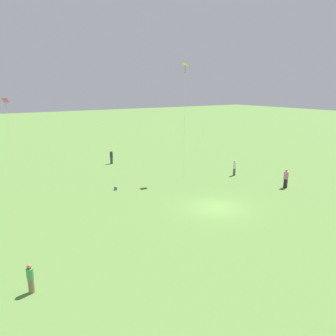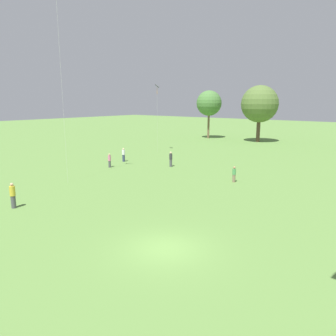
{
  "view_description": "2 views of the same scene",
  "coord_description": "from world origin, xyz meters",
  "px_view_note": "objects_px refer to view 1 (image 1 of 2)",
  "views": [
    {
      "loc": [
        -19.64,
        17.48,
        9.89
      ],
      "look_at": [
        -3.76,
        7.25,
        5.2
      ],
      "focal_mm": 35.0,
      "sensor_mm": 36.0,
      "label": 1
    },
    {
      "loc": [
        10.25,
        -12.59,
        7.74
      ],
      "look_at": [
        -3.62,
        4.73,
        3.17
      ],
      "focal_mm": 35.0,
      "sensor_mm": 36.0,
      "label": 2
    }
  ],
  "objects_px": {
    "picnic_bag_0": "(116,188)",
    "person_2": "(234,168)",
    "person_1": "(30,278)",
    "person_0": "(111,157)",
    "person_4": "(286,179)",
    "kite_1": "(6,103)",
    "kite_4": "(185,73)"
  },
  "relations": [
    {
      "from": "kite_4",
      "to": "picnic_bag_0",
      "type": "height_order",
      "value": "kite_4"
    },
    {
      "from": "person_1",
      "to": "person_4",
      "type": "height_order",
      "value": "person_4"
    },
    {
      "from": "picnic_bag_0",
      "to": "person_2",
      "type": "bearing_deg",
      "value": -99.56
    },
    {
      "from": "person_0",
      "to": "person_1",
      "type": "xyz_separation_m",
      "value": [
        -23.92,
        14.53,
        -0.12
      ]
    },
    {
      "from": "picnic_bag_0",
      "to": "person_4",
      "type": "bearing_deg",
      "value": -120.27
    },
    {
      "from": "person_1",
      "to": "kite_4",
      "type": "distance_m",
      "value": 25.24
    },
    {
      "from": "person_1",
      "to": "person_0",
      "type": "bearing_deg",
      "value": -110.89
    },
    {
      "from": "kite_1",
      "to": "person_2",
      "type": "bearing_deg",
      "value": -137.8
    },
    {
      "from": "person_1",
      "to": "person_2",
      "type": "distance_m",
      "value": 26.3
    },
    {
      "from": "person_1",
      "to": "kite_1",
      "type": "xyz_separation_m",
      "value": [
        30.18,
        -3.4,
        7.16
      ]
    },
    {
      "from": "person_2",
      "to": "picnic_bag_0",
      "type": "bearing_deg",
      "value": -75.68
    },
    {
      "from": "person_0",
      "to": "person_4",
      "type": "distance_m",
      "value": 22.05
    },
    {
      "from": "person_4",
      "to": "kite_1",
      "type": "relative_size",
      "value": 0.22
    },
    {
      "from": "person_0",
      "to": "picnic_bag_0",
      "type": "height_order",
      "value": "person_0"
    },
    {
      "from": "kite_4",
      "to": "person_4",
      "type": "bearing_deg",
      "value": -89.77
    },
    {
      "from": "person_0",
      "to": "picnic_bag_0",
      "type": "relative_size",
      "value": 5.93
    },
    {
      "from": "person_4",
      "to": "kite_1",
      "type": "distance_m",
      "value": 34.26
    },
    {
      "from": "person_1",
      "to": "kite_4",
      "type": "relative_size",
      "value": 0.13
    },
    {
      "from": "person_2",
      "to": "person_4",
      "type": "bearing_deg",
      "value": 32.82
    },
    {
      "from": "person_4",
      "to": "kite_4",
      "type": "bearing_deg",
      "value": 29.48
    },
    {
      "from": "person_2",
      "to": "kite_4",
      "type": "relative_size",
      "value": 0.15
    },
    {
      "from": "person_0",
      "to": "person_2",
      "type": "distance_m",
      "value": 16.2
    },
    {
      "from": "kite_1",
      "to": "person_1",
      "type": "bearing_deg",
      "value": 169.07
    },
    {
      "from": "kite_1",
      "to": "kite_4",
      "type": "height_order",
      "value": "kite_4"
    },
    {
      "from": "person_4",
      "to": "picnic_bag_0",
      "type": "bearing_deg",
      "value": 53.64
    },
    {
      "from": "person_4",
      "to": "kite_1",
      "type": "height_order",
      "value": "kite_1"
    },
    {
      "from": "person_1",
      "to": "picnic_bag_0",
      "type": "height_order",
      "value": "person_1"
    },
    {
      "from": "kite_1",
      "to": "kite_4",
      "type": "xyz_separation_m",
      "value": [
        -16.89,
        -15.3,
        3.37
      ]
    },
    {
      "from": "person_0",
      "to": "person_2",
      "type": "xyz_separation_m",
      "value": [
        -13.14,
        -9.47,
        0.01
      ]
    },
    {
      "from": "kite_4",
      "to": "person_2",
      "type": "bearing_deg",
      "value": -60.74
    },
    {
      "from": "person_0",
      "to": "person_4",
      "type": "height_order",
      "value": "person_4"
    },
    {
      "from": "person_2",
      "to": "kite_1",
      "type": "height_order",
      "value": "kite_1"
    }
  ]
}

